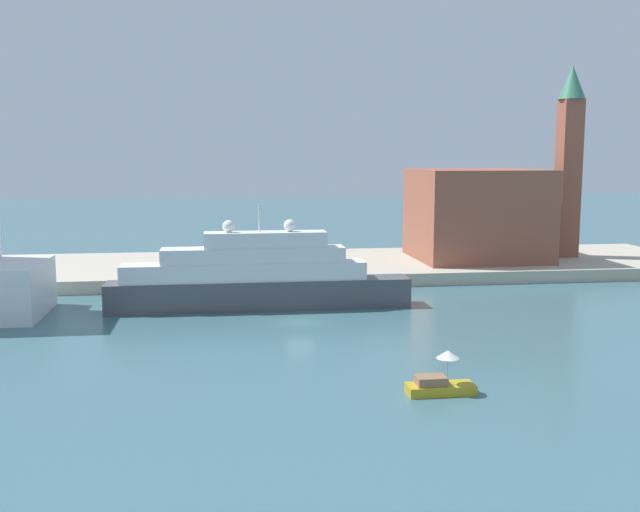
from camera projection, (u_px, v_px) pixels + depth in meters
name	position (u px, v px, depth m)	size (l,w,h in m)	color
ground	(300.00, 322.00, 66.93)	(400.00, 400.00, 0.00)	#3D6670
quay_dock	(276.00, 268.00, 93.96)	(110.00, 23.32, 1.51)	#B7AD99
large_yacht	(256.00, 278.00, 72.31)	(29.91, 3.59, 10.45)	#4C4C51
small_motorboat	(440.00, 382.00, 46.83)	(4.35, 1.67, 2.85)	#B7991E
harbor_building	(477.00, 214.00, 96.05)	(16.07, 15.04, 11.74)	#93513D
bell_tower	(569.00, 154.00, 97.07)	(3.51, 3.51, 25.22)	#93513D
parked_car	(174.00, 269.00, 84.06)	(3.82, 1.79, 1.35)	#1E4C99
person_figure	(222.00, 268.00, 83.32)	(0.36, 0.36, 1.81)	#4C4C4C
mooring_bollard	(324.00, 272.00, 83.86)	(0.46, 0.46, 0.61)	black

